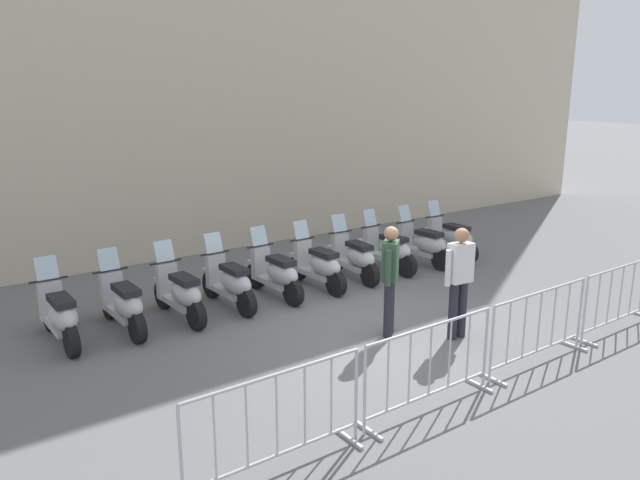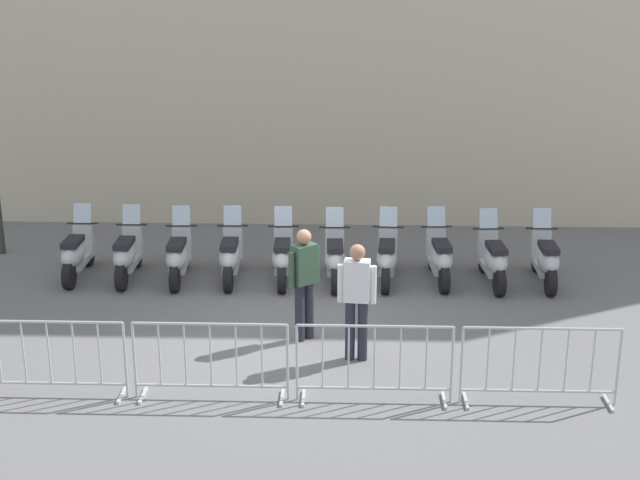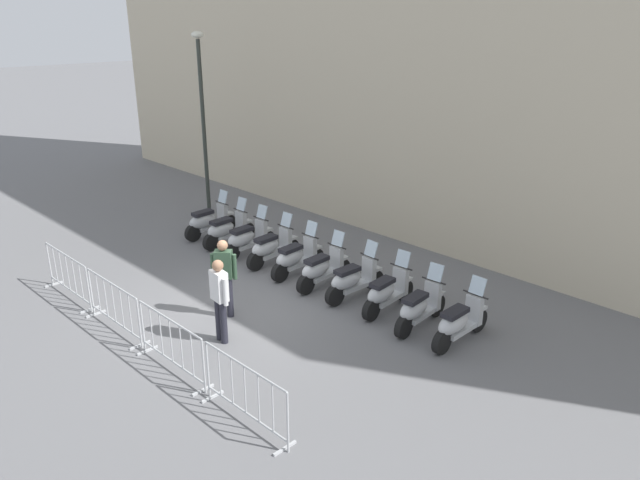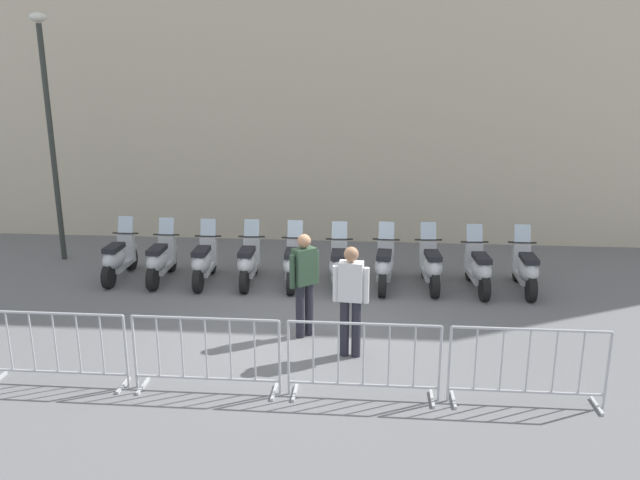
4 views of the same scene
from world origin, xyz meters
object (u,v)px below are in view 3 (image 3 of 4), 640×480
motorcycle_1 (227,230)px  barrier_segment_1 (114,307)px  barrier_segment_2 (171,345)px  street_lamp (202,106)px  officer_mid_plaza (224,274)px  motorcycle_2 (247,239)px  motorcycle_5 (322,269)px  motorcycle_8 (419,308)px  officer_near_row_end (220,296)px  motorcycle_9 (459,323)px  barrier_segment_3 (245,394)px  motorcycle_7 (387,292)px  motorcycle_3 (271,247)px  motorcycle_4 (296,258)px  motorcycle_6 (353,280)px  barrier_segment_0 (68,276)px  motorcycle_0 (208,221)px

motorcycle_1 → barrier_segment_1: (2.82, -4.09, 0.07)m
barrier_segment_2 → street_lamp: bearing=149.0°
officer_mid_plaza → motorcycle_2: bearing=142.2°
motorcycle_1 → barrier_segment_1: 4.97m
barrier_segment_1 → barrier_segment_2: size_ratio=1.00×
motorcycle_5 → barrier_segment_2: motorcycle_5 is taller
motorcycle_8 → officer_near_row_end: bearing=-118.9°
motorcycle_2 → motorcycle_9: size_ratio=0.99×
barrier_segment_3 → motorcycle_9: bearing=85.8°
motorcycle_2 → street_lamp: street_lamp is taller
motorcycle_7 → officer_near_row_end: 3.62m
barrier_segment_2 → motorcycle_3: bearing=127.2°
motorcycle_4 → motorcycle_6: (1.82, 0.30, 0.00)m
motorcycle_3 → motorcycle_6: 2.77m
motorcycle_3 → officer_mid_plaza: (1.79, -2.27, 0.53)m
motorcycle_8 → motorcycle_9: (0.90, 0.18, 0.00)m
motorcycle_1 → officer_near_row_end: officer_near_row_end is taller
motorcycle_2 → barrier_segment_0: 4.50m
motorcycle_9 → officer_mid_plaza: (-3.69, -3.10, 0.53)m
motorcycle_0 → barrier_segment_2: motorcycle_0 is taller
street_lamp → motorcycle_2: bearing=-12.6°
motorcycle_5 → officer_near_row_end: officer_near_row_end is taller
motorcycle_1 → barrier_segment_3: (6.99, -3.46, 0.07)m
motorcycle_1 → motorcycle_8: bearing=8.2°
motorcycle_9 → officer_mid_plaza: size_ratio=1.00×
barrier_segment_1 → barrier_segment_0: bearing=-171.5°
motorcycle_0 → motorcycle_3: (2.76, 0.36, 0.00)m
motorcycle_3 → barrier_segment_0: 4.80m
motorcycle_4 → motorcycle_8: 3.71m
barrier_segment_0 → officer_near_row_end: size_ratio=1.16×
motorcycle_3 → barrier_segment_3: bearing=-35.9°
barrier_segment_0 → motorcycle_9: bearing=39.9°
motorcycle_7 → barrier_segment_1: (-2.67, -4.97, 0.07)m
motorcycle_3 → motorcycle_6: (2.74, 0.42, 0.00)m
motorcycle_1 → motorcycle_9: bearing=8.6°
motorcycle_2 → street_lamp: (-3.93, 0.88, 2.87)m
motorcycle_5 → officer_near_row_end: 3.22m
motorcycle_7 → barrier_segment_2: 4.70m
barrier_segment_2 → officer_mid_plaza: bearing=125.6°
barrier_segment_1 → officer_mid_plaza: size_ratio=1.16×
motorcycle_3 → motorcycle_9: bearing=8.6°
motorcycle_0 → motorcycle_2: size_ratio=1.00×
motorcycle_6 → motorcycle_7: bearing=11.5°
motorcycle_4 → barrier_segment_2: 4.70m
motorcycle_4 → motorcycle_1: bearing=-171.7°
barrier_segment_0 → street_lamp: 7.13m
motorcycle_6 → motorcycle_8: 1.86m
barrier_segment_3 → officer_mid_plaza: officer_mid_plaza is taller
motorcycle_7 → street_lamp: bearing=179.3°
motorcycle_2 → barrier_segment_3: 7.04m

